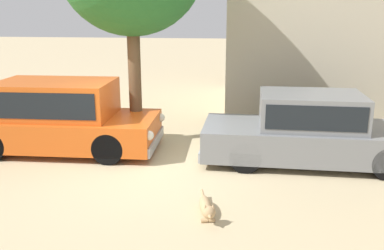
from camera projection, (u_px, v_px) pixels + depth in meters
name	position (u px, v px, depth m)	size (l,w,h in m)	color
ground_plane	(144.00, 170.00, 8.32)	(80.00, 80.00, 0.00)	tan
parked_sedan_nearest	(60.00, 115.00, 9.33)	(4.35, 1.95, 1.56)	#D15619
parked_sedan_second	(311.00, 129.00, 8.57)	(4.55, 1.77, 1.45)	slate
stray_dog_spotted	(206.00, 208.00, 6.43)	(0.34, 1.08, 0.34)	tan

